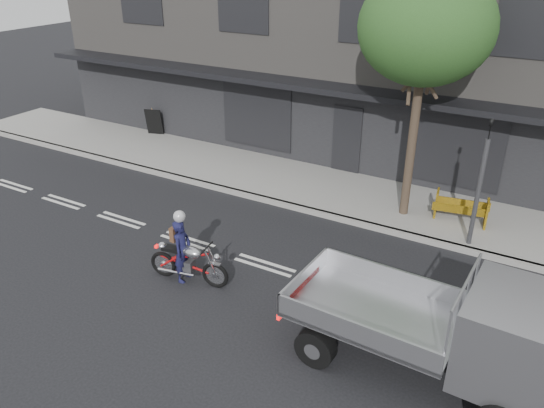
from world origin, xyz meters
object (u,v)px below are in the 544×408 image
Objects in this scene: street_tree at (426,28)px; motorcycle at (188,261)px; traffic_light_pole at (478,191)px; rider at (182,251)px; construction_barrier at (459,211)px; sandwich_board at (154,122)px; flatbed_ute at (489,336)px.

street_tree is 3.35× the size of motorcycle.
motorcycle is (-5.40, -4.81, -1.12)m from traffic_light_pole.
construction_barrier is at bearing -50.77° from rider.
street_tree reaches higher than traffic_light_pole.
motorcycle is (-3.40, -5.66, -4.74)m from street_tree.
street_tree is 4.64× the size of construction_barrier.
motorcycle is 0.28m from rider.
street_tree reaches higher than construction_barrier.
street_tree reaches higher than rider.
motorcycle is at bearing -99.36° from rider.
rider is 10.47m from sandwich_board.
rider is (-5.55, -4.81, -0.88)m from traffic_light_pole.
construction_barrier is at bearing -26.07° from sandwich_board.
rider is at bearing -122.11° from street_tree.
flatbed_ute reaches higher than construction_barrier.
street_tree is at bearing -176.86° from construction_barrier.
sandwich_board is at bearing 35.20° from rider.
flatbed_ute reaches higher than rider.
flatbed_ute is 6.26m from construction_barrier.
sandwich_board is at bearing 125.79° from motorcycle.
street_tree is 8.05m from rider.
traffic_light_pole is 13.21m from sandwich_board.
motorcycle is at bearing -130.52° from construction_barrier.
traffic_light_pole is 7.39m from rider.
traffic_light_pole is 1.74× the size of motorcycle.
rider reaches higher than motorcycle.
street_tree is at bearing 49.60° from motorcycle.
flatbed_ute is at bearing -46.92° from sandwich_board.
sandwich_board reaches higher than construction_barrier.
street_tree is 7.80m from flatbed_ute.
traffic_light_pole reaches higher than rider.
flatbed_ute is at bearing -101.56° from rider.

